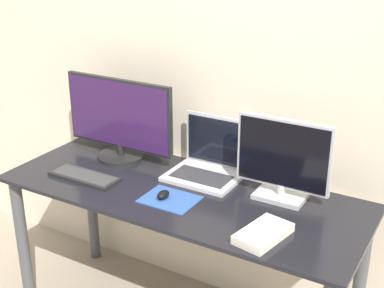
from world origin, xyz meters
The scene contains 9 objects.
wall_back centered at (0.00, 0.71, 1.25)m, with size 7.00×0.05×2.50m.
desk centered at (0.00, 0.32, 0.62)m, with size 1.66×0.65×0.76m.
monitor_left centered at (-0.45, 0.48, 0.96)m, with size 0.61×0.24×0.41m.
monitor_right centered at (0.41, 0.48, 0.93)m, with size 0.42×0.15×0.36m.
laptop centered at (0.03, 0.53, 0.82)m, with size 0.33×0.27×0.27m.
keyboard centered at (-0.46, 0.20, 0.77)m, with size 0.35×0.13×0.02m.
mousepad centered at (0.01, 0.22, 0.76)m, with size 0.24×0.18×0.00m.
mouse centered at (-0.02, 0.21, 0.78)m, with size 0.04×0.07×0.03m.
book centered at (0.47, 0.15, 0.78)m, with size 0.17×0.26×0.03m.
Camera 1 is at (1.11, -1.49, 1.85)m, focal length 50.00 mm.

